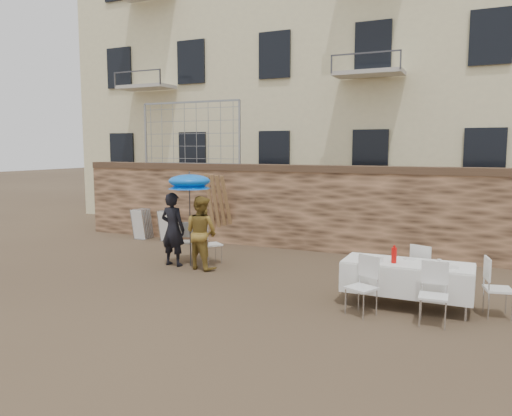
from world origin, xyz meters
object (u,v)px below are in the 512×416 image
at_px(umbrella, 189,184).
at_px(banquet_table, 407,265).
at_px(table_chair_back, 425,270).
at_px(chair_stack_left, 146,223).
at_px(woman_dress, 201,233).
at_px(soda_bottle, 394,255).
at_px(table_chair_front_right, 434,295).
at_px(table_chair_front_left, 361,286).
at_px(table_chair_side, 498,287).
at_px(couple_chair_left, 186,241).
at_px(chair_stack_right, 171,225).
at_px(man_suit, 173,229).
at_px(couple_chair_right, 212,243).

xyz_separation_m(umbrella, banquet_table, (4.91, -0.96, -1.15)).
height_order(table_chair_back, chair_stack_left, table_chair_back).
distance_m(woman_dress, soda_bottle, 4.48).
relative_size(table_chair_front_right, chair_stack_left, 1.04).
relative_size(table_chair_front_left, table_chair_side, 1.00).
distance_m(couple_chair_left, banquet_table, 5.50).
distance_m(soda_bottle, chair_stack_right, 7.87).
height_order(soda_bottle, table_chair_side, soda_bottle).
bearing_deg(man_suit, soda_bottle, 171.18).
bearing_deg(table_chair_side, man_suit, 71.39).
bearing_deg(table_chair_front_left, umbrella, -176.91).
xyz_separation_m(banquet_table, soda_bottle, (-0.20, -0.15, 0.17)).
distance_m(man_suit, chair_stack_left, 3.83).
distance_m(table_chair_front_right, table_chair_side, 1.24).
height_order(table_chair_front_left, table_chair_side, same).
distance_m(woman_dress, banquet_table, 4.64).
xyz_separation_m(man_suit, chair_stack_right, (-1.86, 2.63, -0.38)).
xyz_separation_m(man_suit, soda_bottle, (5.11, -1.01, 0.06)).
relative_size(banquet_table, chair_stack_left, 2.28).
height_order(soda_bottle, table_chair_front_right, soda_bottle).
xyz_separation_m(soda_bottle, table_chair_back, (0.40, 0.95, -0.43)).
bearing_deg(table_chair_front_left, couple_chair_left, -179.91).
distance_m(umbrella, soda_bottle, 4.94).
bearing_deg(umbrella, table_chair_back, -1.78).
height_order(table_chair_back, chair_stack_right, table_chair_back).
xyz_separation_m(couple_chair_left, table_chair_side, (6.71, -1.31, 0.00)).
height_order(couple_chair_right, table_chair_back, same).
height_order(banquet_table, soda_bottle, soda_bottle).
xyz_separation_m(woman_dress, table_chair_front_right, (5.06, -1.61, -0.34)).
bearing_deg(chair_stack_right, chair_stack_left, 180.00).
xyz_separation_m(table_chair_front_left, chair_stack_left, (-7.47, 4.23, -0.02)).
height_order(woman_dress, table_chair_front_right, woman_dress).
bearing_deg(soda_bottle, table_chair_side, 8.88).
relative_size(soda_bottle, table_chair_side, 0.27).
height_order(man_suit, table_chair_back, man_suit).
relative_size(couple_chair_right, chair_stack_right, 1.04).
bearing_deg(table_chair_front_left, couple_chair_right, 176.42).
height_order(man_suit, couple_chair_left, man_suit).
distance_m(soda_bottle, chair_stack_left, 8.68).
distance_m(woman_dress, chair_stack_left, 4.39).
bearing_deg(man_suit, couple_chair_right, -139.50).
bearing_deg(table_chair_front_right, chair_stack_right, 148.09).
distance_m(couple_chair_right, table_chair_front_left, 4.55).
distance_m(umbrella, table_chair_front_right, 5.84).
bearing_deg(man_suit, table_chair_side, 175.89).
xyz_separation_m(couple_chair_right, table_chair_back, (4.81, -0.61, 0.00)).
relative_size(chair_stack_left, chair_stack_right, 1.00).
height_order(man_suit, couple_chair_right, man_suit).
height_order(umbrella, table_chair_side, umbrella).
xyz_separation_m(banquet_table, chair_stack_left, (-8.07, 3.48, -0.27)).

